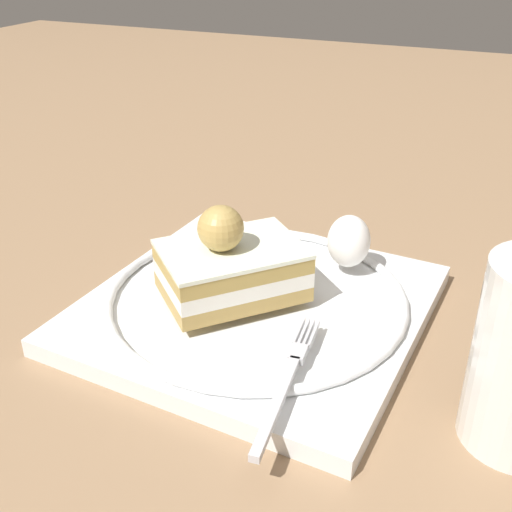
{
  "coord_description": "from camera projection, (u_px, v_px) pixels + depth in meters",
  "views": [
    {
      "loc": [
        -0.17,
        0.33,
        0.26
      ],
      "look_at": [
        -0.01,
        -0.03,
        0.05
      ],
      "focal_mm": 44.14,
      "sensor_mm": 36.0,
      "label": 1
    }
  ],
  "objects": [
    {
      "name": "fork",
      "position": [
        289.0,
        376.0,
        0.37
      ],
      "size": [
        0.02,
        0.13,
        0.0
      ],
      "color": "silver",
      "rests_on": "dessert_plate"
    },
    {
      "name": "ground_plane",
      "position": [
        231.0,
        332.0,
        0.45
      ],
      "size": [
        2.4,
        2.4,
        0.0
      ],
      "primitive_type": "plane",
      "color": "#917050"
    },
    {
      "name": "cake_slice",
      "position": [
        231.0,
        265.0,
        0.45
      ],
      "size": [
        0.12,
        0.12,
        0.07
      ],
      "color": "tan",
      "rests_on": "dessert_plate"
    },
    {
      "name": "whipped_cream_dollop",
      "position": [
        349.0,
        241.0,
        0.49
      ],
      "size": [
        0.03,
        0.03,
        0.04
      ],
      "primitive_type": "ellipsoid",
      "color": "white",
      "rests_on": "dessert_plate"
    },
    {
      "name": "dessert_plate",
      "position": [
        256.0,
        304.0,
        0.47
      ],
      "size": [
        0.25,
        0.25,
        0.02
      ],
      "color": "white",
      "rests_on": "ground_plane"
    }
  ]
}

